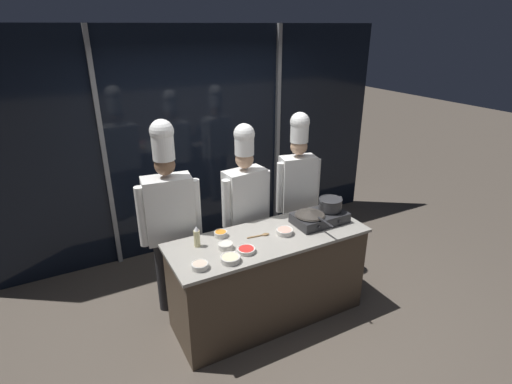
% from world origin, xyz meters
% --- Properties ---
extents(ground_plane, '(24.00, 24.00, 0.00)m').
position_xyz_m(ground_plane, '(0.00, 0.00, 0.00)').
color(ground_plane, brown).
extents(window_wall_back, '(5.22, 0.09, 2.70)m').
position_xyz_m(window_wall_back, '(0.00, 1.75, 1.35)').
color(window_wall_back, black).
rests_on(window_wall_back, ground_plane).
extents(demo_counter, '(1.87, 0.68, 0.89)m').
position_xyz_m(demo_counter, '(0.00, 0.00, 0.45)').
color(demo_counter, '#4C3D2D').
rests_on(demo_counter, ground_plane).
extents(portable_stove, '(0.52, 0.32, 0.11)m').
position_xyz_m(portable_stove, '(0.58, 0.01, 0.95)').
color(portable_stove, '#28282B').
rests_on(portable_stove, demo_counter).
extents(frying_pan, '(0.29, 0.50, 0.04)m').
position_xyz_m(frying_pan, '(0.46, 0.01, 1.02)').
color(frying_pan, '#38332D').
rests_on(frying_pan, portable_stove).
extents(stock_pot, '(0.25, 0.23, 0.12)m').
position_xyz_m(stock_pot, '(0.70, 0.01, 1.06)').
color(stock_pot, '#333335').
rests_on(stock_pot, portable_stove).
extents(squeeze_bottle_oil, '(0.06, 0.06, 0.20)m').
position_xyz_m(squeeze_bottle_oil, '(-0.64, 0.15, 0.99)').
color(squeeze_bottle_oil, beige).
rests_on(squeeze_bottle_oil, demo_counter).
extents(prep_bowl_garlic, '(0.13, 0.13, 0.05)m').
position_xyz_m(prep_bowl_garlic, '(-0.44, -0.01, 0.92)').
color(prep_bowl_garlic, silver).
rests_on(prep_bowl_garlic, demo_counter).
extents(prep_bowl_bell_pepper, '(0.16, 0.16, 0.04)m').
position_xyz_m(prep_bowl_bell_pepper, '(-0.30, -0.14, 0.91)').
color(prep_bowl_bell_pepper, silver).
rests_on(prep_bowl_bell_pepper, demo_counter).
extents(prep_bowl_noodles, '(0.17, 0.17, 0.05)m').
position_xyz_m(prep_bowl_noodles, '(-0.49, -0.21, 0.92)').
color(prep_bowl_noodles, silver).
rests_on(prep_bowl_noodles, demo_counter).
extents(prep_bowl_shrimp, '(0.16, 0.16, 0.05)m').
position_xyz_m(prep_bowl_shrimp, '(0.15, -0.02, 0.92)').
color(prep_bowl_shrimp, silver).
rests_on(prep_bowl_shrimp, demo_counter).
extents(prep_bowl_chicken, '(0.14, 0.14, 0.05)m').
position_xyz_m(prep_bowl_chicken, '(-0.74, -0.19, 0.92)').
color(prep_bowl_chicken, silver).
rests_on(prep_bowl_chicken, demo_counter).
extents(prep_bowl_carrots, '(0.12, 0.12, 0.05)m').
position_xyz_m(prep_bowl_carrots, '(-0.39, 0.21, 0.92)').
color(prep_bowl_carrots, silver).
rests_on(prep_bowl_carrots, demo_counter).
extents(serving_spoon_slotted, '(0.22, 0.05, 0.02)m').
position_xyz_m(serving_spoon_slotted, '(-0.05, 0.04, 0.90)').
color(serving_spoon_slotted, olive).
rests_on(serving_spoon_slotted, demo_counter).
extents(chef_head, '(0.58, 0.29, 1.94)m').
position_xyz_m(chef_head, '(-0.75, 0.57, 1.10)').
color(chef_head, '#232326').
rests_on(chef_head, ground_plane).
extents(chef_sous, '(0.55, 0.27, 1.83)m').
position_xyz_m(chef_sous, '(0.03, 0.54, 1.05)').
color(chef_sous, '#232326').
rests_on(chef_sous, ground_plane).
extents(chef_line, '(0.50, 0.27, 1.86)m').
position_xyz_m(chef_line, '(0.71, 0.61, 1.10)').
color(chef_line, '#4C4C51').
rests_on(chef_line, ground_plane).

